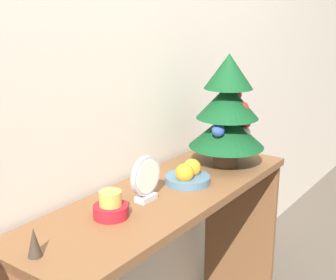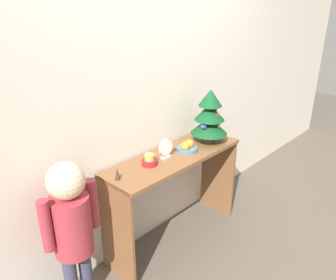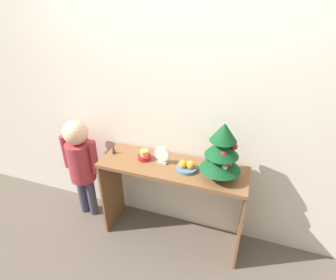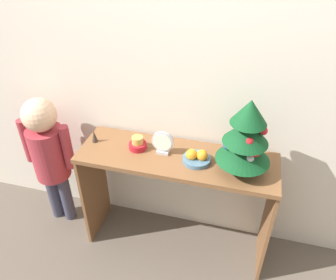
# 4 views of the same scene
# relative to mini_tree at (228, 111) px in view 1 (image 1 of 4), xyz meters

# --- Properties ---
(back_wall) EXTENTS (7.00, 0.05, 2.50)m
(back_wall) POSITION_rel_mini_tree_xyz_m (-0.39, 0.27, 0.23)
(back_wall) COLOR beige
(back_wall) RESTS_ON ground_plane
(console_table) EXTENTS (1.22, 0.39, 0.79)m
(console_table) POSITION_rel_mini_tree_xyz_m (-0.39, 0.03, -0.41)
(console_table) COLOR brown
(console_table) RESTS_ON ground_plane
(mini_tree) EXTENTS (0.31, 0.31, 0.46)m
(mini_tree) POSITION_rel_mini_tree_xyz_m (0.00, 0.00, 0.00)
(mini_tree) COLOR #4C3828
(mini_tree) RESTS_ON console_table
(fruit_bowl) EXTENTS (0.17, 0.17, 0.08)m
(fruit_bowl) POSITION_rel_mini_tree_xyz_m (-0.26, 0.02, -0.20)
(fruit_bowl) COLOR #476B84
(fruit_bowl) RESTS_ON console_table
(singing_bowl) EXTENTS (0.11, 0.11, 0.09)m
(singing_bowl) POSITION_rel_mini_tree_xyz_m (-0.64, 0.05, -0.20)
(singing_bowl) COLOR #AD1923
(singing_bowl) RESTS_ON console_table
(desk_clock) EXTENTS (0.14, 0.04, 0.16)m
(desk_clock) POSITION_rel_mini_tree_xyz_m (-0.48, 0.04, -0.15)
(desk_clock) COLOR #B2B2B7
(desk_clock) RESTS_ON console_table
(figurine) EXTENTS (0.04, 0.04, 0.08)m
(figurine) POSITION_rel_mini_tree_xyz_m (-0.93, 0.05, -0.19)
(figurine) COLOR #382D23
(figurine) RESTS_ON console_table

